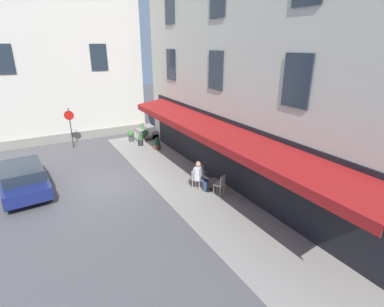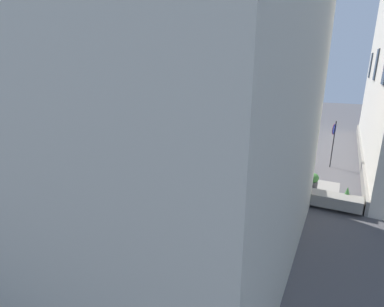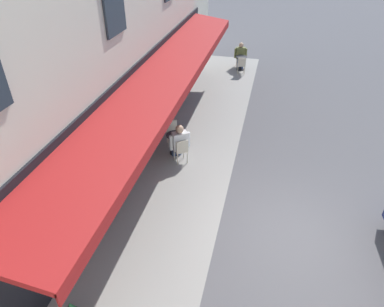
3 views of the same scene
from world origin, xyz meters
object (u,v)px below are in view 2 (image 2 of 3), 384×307
(cafe_table_near_entrance, at_px, (62,136))
(potted_plant_under_sign, at_px, (286,177))
(cafe_table_mid_terrace, at_px, (146,156))
(potted_plant_entrance_right, at_px, (257,178))
(seated_patron_in_white, at_px, (153,152))
(potted_plant_by_steps, at_px, (304,187))
(cafe_chair_cream_facing_street, at_px, (157,155))
(seated_companion_in_olive, at_px, (57,133))
(parked_car_navy, at_px, (252,135))
(no_parking_sign, at_px, (334,136))
(potted_plant_entrance_left, at_px, (346,198))
(potted_plant_mid_terrace, at_px, (314,181))
(cafe_chair_cream_kerbside, at_px, (69,136))
(cafe_chair_cream_near_door, at_px, (135,155))
(cafe_chair_cream_under_awning, at_px, (55,135))

(cafe_table_near_entrance, relative_size, potted_plant_under_sign, 0.79)
(cafe_table_mid_terrace, distance_m, potted_plant_entrance_right, 6.49)
(cafe_table_near_entrance, height_order, seated_patron_in_white, seated_patron_in_white)
(potted_plant_under_sign, distance_m, potted_plant_by_steps, 1.14)
(seated_patron_in_white, xyz_separation_m, potted_plant_entrance_right, (6.14, -0.44, -0.31))
(cafe_table_mid_terrace, distance_m, potted_plant_under_sign, 7.65)
(cafe_table_near_entrance, relative_size, cafe_chair_cream_facing_street, 0.82)
(seated_companion_in_olive, distance_m, parked_car_navy, 14.37)
(cafe_table_near_entrance, height_order, parked_car_navy, parked_car_navy)
(cafe_table_near_entrance, height_order, potted_plant_under_sign, potted_plant_under_sign)
(cafe_table_near_entrance, xyz_separation_m, no_parking_sign, (17.90, 3.22, 1.30))
(cafe_table_near_entrance, height_order, cafe_table_mid_terrace, same)
(potted_plant_under_sign, height_order, potted_plant_entrance_left, potted_plant_under_sign)
(seated_patron_in_white, xyz_separation_m, seated_companion_in_olive, (-9.34, 0.91, -0.01))
(cafe_table_mid_terrace, height_order, cafe_chair_cream_facing_street, cafe_chair_cream_facing_street)
(potted_plant_under_sign, height_order, potted_plant_by_steps, potted_plant_under_sign)
(potted_plant_mid_terrace, relative_size, parked_car_navy, 0.17)
(potted_plant_entrance_left, bearing_deg, cafe_chair_cream_kerbside, 173.72)
(cafe_chair_cream_near_door, bearing_deg, cafe_table_mid_terrace, 25.87)
(seated_patron_in_white, xyz_separation_m, potted_plant_by_steps, (8.20, -0.45, -0.34))
(cafe_chair_cream_near_door, bearing_deg, potted_plant_by_steps, 0.42)
(no_parking_sign, xyz_separation_m, potted_plant_entrance_left, (0.85, -5.10, -1.35))
(potted_plant_entrance_right, bearing_deg, cafe_chair_cream_facing_street, 174.58)
(potted_plant_entrance_right, relative_size, potted_plant_mid_terrace, 1.11)
(cafe_chair_cream_under_awning, xyz_separation_m, potted_plant_mid_terrace, (18.04, -0.39, -0.15))
(potted_plant_by_steps, relative_size, potted_plant_mid_terrace, 1.01)
(cafe_chair_cream_kerbside, xyz_separation_m, potted_plant_by_steps, (16.51, -1.54, -0.17))
(cafe_table_mid_terrace, bearing_deg, potted_plant_entrance_left, -3.71)
(cafe_chair_cream_facing_street, relative_size, potted_plant_entrance_right, 1.08)
(cafe_table_near_entrance, distance_m, cafe_chair_cream_facing_street, 9.15)
(potted_plant_under_sign, height_order, potted_plant_mid_terrace, potted_plant_under_sign)
(parked_car_navy, bearing_deg, cafe_chair_cream_kerbside, -153.44)
(seated_companion_in_olive, bearing_deg, potted_plant_by_steps, -4.43)
(seated_companion_in_olive, height_order, potted_plant_by_steps, seated_companion_in_olive)
(cafe_chair_cream_facing_street, bearing_deg, potted_plant_entrance_right, -5.42)
(potted_plant_by_steps, bearing_deg, seated_patron_in_white, 176.87)
(cafe_chair_cream_kerbside, distance_m, potted_plant_under_sign, 15.63)
(potted_plant_under_sign, xyz_separation_m, potted_plant_entrance_right, (-1.16, -0.68, -0.05))
(cafe_table_mid_terrace, height_order, seated_patron_in_white, seated_patron_in_white)
(cafe_chair_cream_near_door, distance_m, parked_car_navy, 8.84)
(cafe_chair_cream_facing_street, xyz_separation_m, seated_patron_in_white, (-0.18, -0.13, 0.18))
(cafe_chair_cream_near_door, height_order, potted_plant_under_sign, potted_plant_under_sign)
(no_parking_sign, relative_size, potted_plant_under_sign, 2.75)
(cafe_table_mid_terrace, xyz_separation_m, potted_plant_entrance_left, (10.16, -0.66, -0.05))
(cafe_chair_cream_near_door, bearing_deg, potted_plant_entrance_left, -2.05)
(cafe_table_near_entrance, bearing_deg, cafe_chair_cream_under_awning, -169.45)
(cafe_chair_cream_under_awning, bearing_deg, cafe_chair_cream_near_door, -9.11)
(no_parking_sign, distance_m, parked_car_navy, 6.15)
(cafe_table_near_entrance, xyz_separation_m, potted_plant_under_sign, (16.23, -0.75, -0.03))
(no_parking_sign, height_order, potted_plant_mid_terrace, no_parking_sign)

